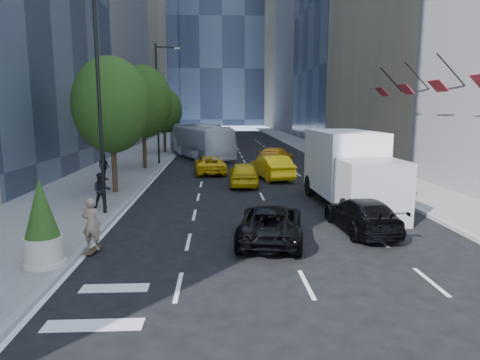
{
  "coord_description": "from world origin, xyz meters",
  "views": [
    {
      "loc": [
        -1.4,
        -15.0,
        4.75
      ],
      "look_at": [
        -0.42,
        3.96,
        1.6
      ],
      "focal_mm": 32.0,
      "sensor_mm": 36.0,
      "label": 1
    }
  ],
  "objects": [
    {
      "name": "taxi_d",
      "position": [
        3.36,
        20.5,
        0.8
      ],
      "size": [
        4.1,
        5.98,
        1.61
      ],
      "primitive_type": "imported",
      "rotation": [
        0.0,
        0.0,
        2.77
      ],
      "color": "orange",
      "rests_on": "ground"
    },
    {
      "name": "taxi_c",
      "position": [
        -2.0,
        16.69,
        0.66
      ],
      "size": [
        2.56,
        4.92,
        1.33
      ],
      "primitive_type": "imported",
      "rotation": [
        0.0,
        0.0,
        3.22
      ],
      "color": "#EBB70C",
      "rests_on": "ground"
    },
    {
      "name": "pedestrian_b",
      "position": [
        -8.87,
        13.13,
        1.03
      ],
      "size": [
        1.06,
        1.01,
        1.76
      ],
      "primitive_type": "imported",
      "rotation": [
        0.0,
        0.0,
        2.42
      ],
      "color": "black",
      "rests_on": "sidewalk_left"
    },
    {
      "name": "ground",
      "position": [
        0.0,
        0.0,
        0.0
      ],
      "size": [
        160.0,
        160.0,
        0.0
      ],
      "primitive_type": "plane",
      "color": "black",
      "rests_on": "ground"
    },
    {
      "name": "tree_near",
      "position": [
        -7.2,
        9.0,
        4.97
      ],
      "size": [
        4.2,
        4.2,
        7.46
      ],
      "color": "#322613",
      "rests_on": "sidewalk_left"
    },
    {
      "name": "lamp_far",
      "position": [
        -6.32,
        22.0,
        5.81
      ],
      "size": [
        2.13,
        0.22,
        10.0
      ],
      "color": "black",
      "rests_on": "sidewalk_left"
    },
    {
      "name": "city_bus",
      "position": [
        -3.2,
        27.11,
        1.67
      ],
      "size": [
        6.88,
        12.22,
        3.34
      ],
      "primitive_type": "imported",
      "rotation": [
        0.0,
        0.0,
        0.36
      ],
      "color": "silver",
      "rests_on": "ground"
    },
    {
      "name": "box_truck",
      "position": [
        4.99,
        5.25,
        1.87
      ],
      "size": [
        3.04,
        7.76,
        3.67
      ],
      "rotation": [
        0.0,
        0.0,
        0.03
      ],
      "color": "silver",
      "rests_on": "ground"
    },
    {
      "name": "taxi_b",
      "position": [
        2.29,
        14.0,
        0.82
      ],
      "size": [
        2.69,
        5.21,
        1.64
      ],
      "primitive_type": "imported",
      "rotation": [
        0.0,
        0.0,
        3.34
      ],
      "color": "yellow",
      "rests_on": "ground"
    },
    {
      "name": "planter_shrub",
      "position": [
        -6.6,
        -2.52,
        1.4
      ],
      "size": [
        1.09,
        1.09,
        2.63
      ],
      "color": "#BEB89D",
      "rests_on": "sidewalk_left"
    },
    {
      "name": "taxi_a",
      "position": [
        0.19,
        11.5,
        0.76
      ],
      "size": [
        1.93,
        4.51,
        1.52
      ],
      "primitive_type": "imported",
      "rotation": [
        0.0,
        0.0,
        3.11
      ],
      "color": "gold",
      "rests_on": "ground"
    },
    {
      "name": "lamp_near",
      "position": [
        -6.32,
        4.0,
        5.81
      ],
      "size": [
        2.13,
        0.22,
        10.0
      ],
      "color": "black",
      "rests_on": "sidewalk_left"
    },
    {
      "name": "skateboarder",
      "position": [
        -5.6,
        -1.09,
        0.88
      ],
      "size": [
        0.7,
        0.51,
        1.76
      ],
      "primitive_type": "imported",
      "rotation": [
        0.0,
        0.0,
        2.99
      ],
      "color": "#8C7157",
      "rests_on": "ground"
    },
    {
      "name": "tower_right_far",
      "position": [
        22.0,
        98.0,
        25.0
      ],
      "size": [
        20.0,
        24.0,
        50.0
      ],
      "primitive_type": "cube",
      "color": "#786C53",
      "rests_on": "ground"
    },
    {
      "name": "tower_left_end",
      "position": [
        -22.0,
        92.0,
        30.0
      ],
      "size": [
        20.0,
        28.0,
        60.0
      ],
      "primitive_type": "cube",
      "color": "#2A3141",
      "rests_on": "ground"
    },
    {
      "name": "tree_mid",
      "position": [
        -7.2,
        19.0,
        5.32
      ],
      "size": [
        4.5,
        4.5,
        7.99
      ],
      "color": "#322613",
      "rests_on": "sidewalk_left"
    },
    {
      "name": "sidewalk_right",
      "position": [
        10.0,
        30.0,
        0.07
      ],
      "size": [
        4.0,
        120.0,
        0.15
      ],
      "primitive_type": "cube",
      "color": "slate",
      "rests_on": "ground"
    },
    {
      "name": "tree_far",
      "position": [
        -7.2,
        32.0,
        4.62
      ],
      "size": [
        3.9,
        3.9,
        6.92
      ],
      "color": "#322613",
      "rests_on": "sidewalk_left"
    },
    {
      "name": "black_sedan_lincoln",
      "position": [
        0.5,
        0.0,
        0.66
      ],
      "size": [
        2.96,
        5.08,
        1.33
      ],
      "primitive_type": "imported",
      "rotation": [
        0.0,
        0.0,
        2.98
      ],
      "color": "black",
      "rests_on": "ground"
    },
    {
      "name": "facade_flags",
      "position": [
        10.64,
        10.0,
        6.18
      ],
      "size": [
        1.85,
        13.3,
        2.05
      ],
      "color": "black",
      "rests_on": "ground"
    },
    {
      "name": "pedestrian_a",
      "position": [
        -6.86,
        4.97,
        0.99
      ],
      "size": [
        0.94,
        0.81,
        1.68
      ],
      "primitive_type": "imported",
      "rotation": [
        0.0,
        0.0,
        0.23
      ],
      "color": "black",
      "rests_on": "sidewalk_left"
    },
    {
      "name": "sidewalk_left",
      "position": [
        -9.0,
        30.0,
        0.07
      ],
      "size": [
        6.0,
        120.0,
        0.15
      ],
      "primitive_type": "cube",
      "color": "slate",
      "rests_on": "ground"
    },
    {
      "name": "black_sedan_mercedes",
      "position": [
        4.2,
        1.0,
        0.67
      ],
      "size": [
        2.13,
        4.7,
        1.33
      ],
      "primitive_type": "imported",
      "rotation": [
        0.0,
        0.0,
        3.2
      ],
      "color": "black",
      "rests_on": "ground"
    },
    {
      "name": "traffic_signal",
      "position": [
        -6.4,
        40.0,
        4.23
      ],
      "size": [
        2.48,
        0.53,
        5.2
      ],
      "color": "black",
      "rests_on": "sidewalk_left"
    }
  ]
}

